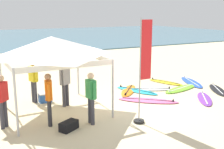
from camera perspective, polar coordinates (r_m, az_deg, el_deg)
ground_plane at (r=10.63m, az=3.77°, el=-6.95°), size 80.00×80.00×0.00m
sea at (r=42.23m, az=-21.28°, el=7.07°), size 80.00×36.00×0.10m
canopy_tent at (r=10.00m, az=-12.29°, el=5.63°), size 3.28×3.28×2.75m
surfboard_purple at (r=12.27m, az=18.48°, el=-4.72°), size 1.65×1.87×0.19m
surfboard_white at (r=13.19m, az=8.22°, el=-2.97°), size 2.03×1.43×0.19m
surfboard_lime at (r=13.56m, az=14.08°, el=-2.80°), size 2.44×1.19×0.19m
surfboard_pink at (r=11.52m, az=7.43°, el=-5.28°), size 2.30×2.14×0.19m
surfboard_orange at (r=12.84m, az=3.40°, el=-3.31°), size 1.77×1.88×0.19m
surfboard_blue at (r=14.92m, az=15.99°, el=-1.50°), size 1.47×2.41×0.19m
surfboard_cyan at (r=12.88m, az=5.02°, el=-3.28°), size 1.42×2.23×0.19m
surfboard_black at (r=13.87m, az=20.85°, el=-2.92°), size 1.58×1.99×0.19m
surfboard_yellow at (r=14.60m, az=10.93°, el=-1.54°), size 1.15×2.00×0.19m
person_red at (r=9.24m, az=-21.66°, el=-4.45°), size 0.41×0.42×1.71m
person_yellow at (r=11.47m, az=-15.87°, el=-0.80°), size 0.32×0.53×1.71m
person_green at (r=8.92m, az=-4.35°, el=-4.16°), size 0.24×0.55×1.71m
person_orange at (r=9.00m, az=-12.88°, el=-4.30°), size 0.30×0.54×1.71m
person_grey at (r=10.73m, az=-9.63°, el=-1.41°), size 0.50×0.36×1.71m
banner_flag at (r=8.95m, az=6.35°, el=-0.27°), size 0.60×0.36×3.40m
gear_bag_near_tent at (r=8.81m, az=-8.87°, el=-10.37°), size 0.68×0.57×0.28m
cooler_box at (r=11.60m, az=-13.60°, el=-4.58°), size 0.50×0.36×0.39m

